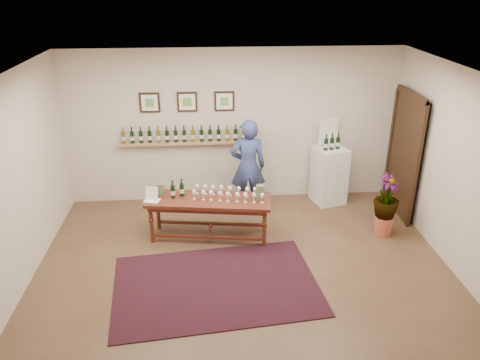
{
  "coord_description": "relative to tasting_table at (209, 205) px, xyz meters",
  "views": [
    {
      "loc": [
        -0.48,
        -5.58,
        3.94
      ],
      "look_at": [
        0.0,
        0.8,
        1.1
      ],
      "focal_mm": 35.0,
      "sensor_mm": 36.0,
      "label": 1
    }
  ],
  "objects": [
    {
      "name": "info_sign",
      "position": [
        2.2,
        1.32,
        0.73
      ],
      "size": [
        0.37,
        0.12,
        0.52
      ],
      "primitive_type": "cube",
      "rotation": [
        0.0,
        0.0,
        0.26
      ],
      "color": "white",
      "rests_on": "display_pedestal"
    },
    {
      "name": "tasting_table",
      "position": [
        0.0,
        0.0,
        0.0
      ],
      "size": [
        2.02,
        0.9,
        0.69
      ],
      "rotation": [
        0.0,
        0.0,
        -0.15
      ],
      "color": "#4C1F13",
      "rests_on": "ground"
    },
    {
      "name": "pitcher_right",
      "position": [
        0.8,
        -0.06,
        0.22
      ],
      "size": [
        0.18,
        0.18,
        0.23
      ],
      "primitive_type": null,
      "rotation": [
        0.0,
        0.0,
        -0.2
      ],
      "color": "#5A653F",
      "rests_on": "tasting_table"
    },
    {
      "name": "pedestal_bottles",
      "position": [
        2.21,
        1.09,
        0.61
      ],
      "size": [
        0.3,
        0.15,
        0.29
      ],
      "primitive_type": null,
      "rotation": [
        0.0,
        0.0,
        0.26
      ],
      "color": "black",
      "rests_on": "display_pedestal"
    },
    {
      "name": "pitcher_left",
      "position": [
        -0.76,
        0.2,
        0.2
      ],
      "size": [
        0.13,
        0.13,
        0.2
      ],
      "primitive_type": null,
      "rotation": [
        0.0,
        0.0,
        -0.05
      ],
      "color": "#5A653F",
      "rests_on": "tasting_table"
    },
    {
      "name": "potted_plant",
      "position": [
        2.83,
        -0.14,
        -0.05
      ],
      "size": [
        0.68,
        0.68,
        0.92
      ],
      "rotation": [
        0.0,
        0.0,
        0.63
      ],
      "color": "#C05640",
      "rests_on": "ground"
    },
    {
      "name": "person",
      "position": [
        0.7,
        0.89,
        0.26
      ],
      "size": [
        0.63,
        0.42,
        1.7
      ],
      "primitive_type": "imported",
      "rotation": [
        0.0,
        0.0,
        3.17
      ],
      "color": "navy",
      "rests_on": "ground"
    },
    {
      "name": "table_glasses",
      "position": [
        0.26,
        0.01,
        0.19
      ],
      "size": [
        1.28,
        0.52,
        0.17
      ],
      "primitive_type": null,
      "rotation": [
        0.0,
        0.0,
        -0.2
      ],
      "color": "white",
      "rests_on": "tasting_table"
    },
    {
      "name": "menu_card",
      "position": [
        -0.88,
        0.02,
        0.21
      ],
      "size": [
        0.27,
        0.23,
        0.22
      ],
      "primitive_type": "cube",
      "rotation": [
        0.0,
        0.0,
        -0.25
      ],
      "color": "white",
      "rests_on": "tasting_table"
    },
    {
      "name": "room_shell",
      "position": [
        2.59,
        0.83,
        0.53
      ],
      "size": [
        6.0,
        6.0,
        6.0
      ],
      "color": "beige",
      "rests_on": "ground"
    },
    {
      "name": "display_pedestal",
      "position": [
        2.23,
        1.16,
        -0.06
      ],
      "size": [
        0.65,
        0.65,
        1.06
      ],
      "primitive_type": "cube",
      "rotation": [
        0.0,
        0.0,
        0.26
      ],
      "color": "white",
      "rests_on": "ground"
    },
    {
      "name": "table_bottles",
      "position": [
        -0.49,
        0.11,
        0.26
      ],
      "size": [
        0.32,
        0.22,
        0.31
      ],
      "primitive_type": null,
      "rotation": [
        0.0,
        0.0,
        -0.19
      ],
      "color": "black",
      "rests_on": "tasting_table"
    },
    {
      "name": "ground",
      "position": [
        0.48,
        -1.03,
        -0.59
      ],
      "size": [
        6.0,
        6.0,
        0.0
      ],
      "primitive_type": "plane",
      "color": "#523624",
      "rests_on": "ground"
    },
    {
      "name": "rug",
      "position": [
        0.06,
        -1.3,
        -0.58
      ],
      "size": [
        2.95,
        2.13,
        0.01
      ],
      "primitive_type": "cube",
      "rotation": [
        0.0,
        0.0,
        0.11
      ],
      "color": "#46130C",
      "rests_on": "ground"
    }
  ]
}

